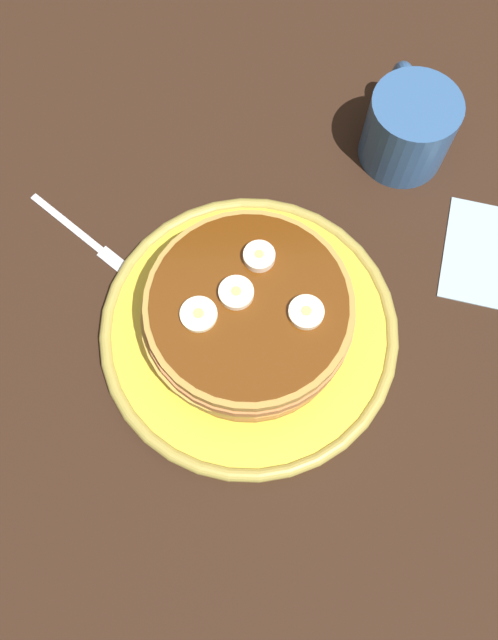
% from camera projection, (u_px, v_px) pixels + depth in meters
% --- Properties ---
extents(ground_plane, '(1.40, 1.40, 0.03)m').
position_uv_depth(ground_plane, '(249.00, 339.00, 0.59)').
color(ground_plane, black).
extents(plate, '(0.27, 0.27, 0.02)m').
position_uv_depth(plate, '(249.00, 330.00, 0.57)').
color(plate, yellow).
rests_on(plate, ground_plane).
extents(pancake_stack, '(0.18, 0.18, 0.06)m').
position_uv_depth(pancake_stack, '(246.00, 318.00, 0.53)').
color(pancake_stack, '#9F6E33').
rests_on(pancake_stack, plate).
extents(banana_slice_0, '(0.03, 0.03, 0.01)m').
position_uv_depth(banana_slice_0, '(236.00, 293.00, 0.50)').
color(banana_slice_0, '#FEEAC3').
rests_on(banana_slice_0, pancake_stack).
extents(banana_slice_1, '(0.03, 0.03, 0.01)m').
position_uv_depth(banana_slice_1, '(306.00, 312.00, 0.50)').
color(banana_slice_1, '#FAE9C1').
rests_on(banana_slice_1, pancake_stack).
extents(banana_slice_2, '(0.03, 0.03, 0.01)m').
position_uv_depth(banana_slice_2, '(259.00, 257.00, 0.51)').
color(banana_slice_2, '#F9E3C6').
rests_on(banana_slice_2, pancake_stack).
extents(banana_slice_3, '(0.03, 0.03, 0.01)m').
position_uv_depth(banana_slice_3, '(199.00, 315.00, 0.50)').
color(banana_slice_3, '#F4E9B6').
rests_on(banana_slice_3, pancake_stack).
extents(coffee_mug, '(0.12, 0.09, 0.08)m').
position_uv_depth(coffee_mug, '(408.00, 126.00, 0.61)').
color(coffee_mug, '#33598C').
rests_on(coffee_mug, ground_plane).
extents(fork, '(0.10, 0.10, 0.01)m').
position_uv_depth(fork, '(85.00, 237.00, 0.61)').
color(fork, silver).
rests_on(fork, ground_plane).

